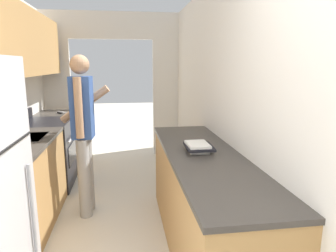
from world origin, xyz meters
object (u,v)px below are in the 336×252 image
Objects in this scene: book_stack at (199,147)px; knife at (61,113)px; person at (83,131)px; range_oven at (48,153)px.

knife is at bearing 124.63° from book_stack.
book_stack is 2.84m from knife.
person reaches higher than book_stack.
person is at bearing 144.38° from book_stack.
book_stack is at bearing -99.07° from knife.
knife is at bearing 24.44° from person.
person is 1.66m from knife.
knife is (-0.55, 1.57, -0.04)m from person.
range_oven is at bearing 135.49° from book_stack.
range_oven is 2.39m from book_stack.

